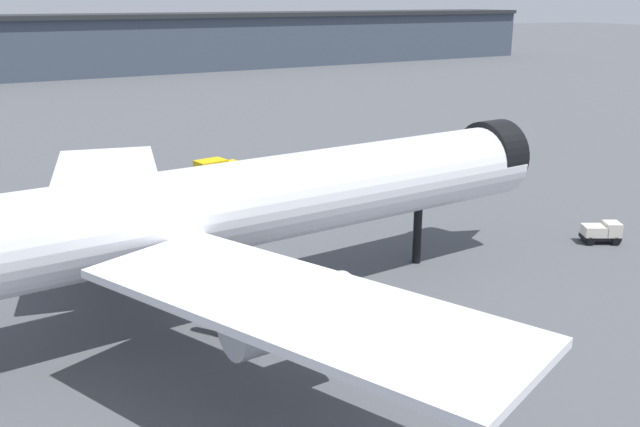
{
  "coord_description": "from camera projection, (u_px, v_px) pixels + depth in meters",
  "views": [
    {
      "loc": [
        -10.32,
        -45.11,
        20.6
      ],
      "look_at": [
        8.82,
        -0.56,
        5.76
      ],
      "focal_mm": 39.71,
      "sensor_mm": 36.0,
      "label": 1
    }
  ],
  "objects": [
    {
      "name": "traffic_cone_near_nose",
      "position": [
        141.0,
        192.0,
        76.9
      ],
      "size": [
        0.52,
        0.52,
        0.65
      ],
      "primitive_type": "cone",
      "color": "#F2600C",
      "rests_on": "ground"
    },
    {
      "name": "terminal_building",
      "position": [
        170.0,
        41.0,
        205.96
      ],
      "size": [
        252.01,
        56.55,
        32.29
      ],
      "rotation": [
        0.0,
        0.0,
        0.13
      ],
      "color": "#3D4756",
      "rests_on": "ground"
    },
    {
      "name": "baggage_tug_wing",
      "position": [
        602.0,
        232.0,
        61.82
      ],
      "size": [
        3.57,
        2.89,
        1.85
      ],
      "rotation": [
        0.0,
        0.0,
        5.88
      ],
      "color": "black",
      "rests_on": "ground"
    },
    {
      "name": "ground",
      "position": [
        201.0,
        304.0,
        49.55
      ],
      "size": [
        900.0,
        900.0,
        0.0
      ],
      "primitive_type": "plane",
      "color": "#4C4F54"
    },
    {
      "name": "airliner_near_gate",
      "position": [
        229.0,
        208.0,
        46.4
      ],
      "size": [
        57.88,
        52.08,
        16.72
      ],
      "rotation": [
        0.0,
        0.0,
        0.19
      ],
      "color": "white",
      "rests_on": "ground"
    },
    {
      "name": "service_truck_front",
      "position": [
        218.0,
        171.0,
        80.86
      ],
      "size": [
        5.92,
        3.79,
        3.0
      ],
      "rotation": [
        0.0,
        0.0,
        0.28
      ],
      "color": "black",
      "rests_on": "ground"
    }
  ]
}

